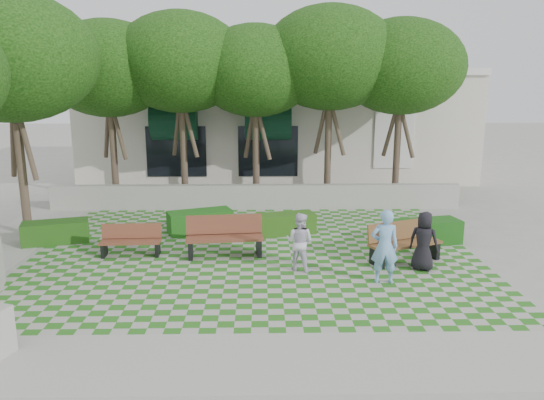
{
  "coord_description": "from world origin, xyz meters",
  "views": [
    {
      "loc": [
        0.21,
        -12.87,
        4.69
      ],
      "look_at": [
        0.5,
        1.5,
        1.4
      ],
      "focal_mm": 35.0,
      "sensor_mm": 36.0,
      "label": 1
    }
  ],
  "objects_px": {
    "bench_west": "(131,241)",
    "hedge_midright": "(285,224)",
    "hedge_east": "(426,232)",
    "person_white": "(300,242)",
    "hedge_midleft": "(200,222)",
    "person_blue": "(385,247)",
    "bench_mid": "(225,237)",
    "person_dark": "(424,241)",
    "hedge_west": "(56,232)",
    "bench_east": "(404,243)"
  },
  "relations": [
    {
      "from": "bench_west",
      "to": "hedge_midleft",
      "type": "bearing_deg",
      "value": 50.98
    },
    {
      "from": "hedge_midleft",
      "to": "person_white",
      "type": "xyz_separation_m",
      "value": [
        2.87,
        -3.42,
        0.39
      ]
    },
    {
      "from": "bench_east",
      "to": "hedge_midleft",
      "type": "xyz_separation_m",
      "value": [
        -5.65,
        2.8,
        -0.16
      ]
    },
    {
      "from": "bench_west",
      "to": "hedge_midleft",
      "type": "distance_m",
      "value": 2.73
    },
    {
      "from": "bench_west",
      "to": "hedge_east",
      "type": "distance_m",
      "value": 8.38
    },
    {
      "from": "bench_west",
      "to": "hedge_east",
      "type": "height_order",
      "value": "bench_west"
    },
    {
      "from": "person_blue",
      "to": "person_white",
      "type": "bearing_deg",
      "value": -21.6
    },
    {
      "from": "bench_east",
      "to": "bench_west",
      "type": "relative_size",
      "value": 1.27
    },
    {
      "from": "bench_east",
      "to": "bench_mid",
      "type": "xyz_separation_m",
      "value": [
        -4.73,
        0.53,
        0.02
      ]
    },
    {
      "from": "bench_east",
      "to": "hedge_midleft",
      "type": "distance_m",
      "value": 6.31
    },
    {
      "from": "hedge_midright",
      "to": "person_blue",
      "type": "xyz_separation_m",
      "value": [
        2.13,
        -4.1,
        0.57
      ]
    },
    {
      "from": "hedge_midright",
      "to": "hedge_west",
      "type": "height_order",
      "value": "hedge_west"
    },
    {
      "from": "hedge_midleft",
      "to": "person_dark",
      "type": "relative_size",
      "value": 1.31
    },
    {
      "from": "hedge_midright",
      "to": "hedge_midleft",
      "type": "height_order",
      "value": "hedge_midleft"
    },
    {
      "from": "person_blue",
      "to": "person_white",
      "type": "relative_size",
      "value": 1.2
    },
    {
      "from": "bench_east",
      "to": "bench_mid",
      "type": "bearing_deg",
      "value": 150.97
    },
    {
      "from": "hedge_east",
      "to": "person_blue",
      "type": "xyz_separation_m",
      "value": [
        -1.93,
        -3.03,
        0.54
      ]
    },
    {
      "from": "bench_east",
      "to": "hedge_west",
      "type": "distance_m",
      "value": 9.92
    },
    {
      "from": "bench_east",
      "to": "hedge_west",
      "type": "xyz_separation_m",
      "value": [
        -9.75,
        1.79,
        -0.18
      ]
    },
    {
      "from": "bench_west",
      "to": "hedge_midright",
      "type": "bearing_deg",
      "value": 22.21
    },
    {
      "from": "bench_west",
      "to": "person_dark",
      "type": "height_order",
      "value": "person_dark"
    },
    {
      "from": "bench_east",
      "to": "bench_west",
      "type": "height_order",
      "value": "bench_east"
    },
    {
      "from": "bench_east",
      "to": "hedge_east",
      "type": "xyz_separation_m",
      "value": [
        1.06,
        1.52,
        -0.15
      ]
    },
    {
      "from": "bench_west",
      "to": "hedge_midleft",
      "type": "xyz_separation_m",
      "value": [
        1.62,
        2.2,
        -0.06
      ]
    },
    {
      "from": "hedge_midright",
      "to": "hedge_west",
      "type": "xyz_separation_m",
      "value": [
        -6.76,
        -0.79,
        0.0
      ]
    },
    {
      "from": "person_dark",
      "to": "hedge_east",
      "type": "bearing_deg",
      "value": -77.63
    },
    {
      "from": "hedge_west",
      "to": "person_blue",
      "type": "relative_size",
      "value": 1.03
    },
    {
      "from": "person_blue",
      "to": "hedge_midleft",
      "type": "bearing_deg",
      "value": -38.66
    },
    {
      "from": "hedge_east",
      "to": "hedge_midleft",
      "type": "xyz_separation_m",
      "value": [
        -6.71,
        1.28,
        -0.0
      ]
    },
    {
      "from": "hedge_east",
      "to": "hedge_midright",
      "type": "xyz_separation_m",
      "value": [
        -4.05,
        1.06,
        -0.03
      ]
    },
    {
      "from": "bench_mid",
      "to": "hedge_midleft",
      "type": "bearing_deg",
      "value": 106.45
    },
    {
      "from": "bench_east",
      "to": "person_blue",
      "type": "relative_size",
      "value": 1.16
    },
    {
      "from": "hedge_east",
      "to": "hedge_west",
      "type": "height_order",
      "value": "hedge_east"
    },
    {
      "from": "bench_west",
      "to": "person_blue",
      "type": "xyz_separation_m",
      "value": [
        6.4,
        -2.12,
        0.48
      ]
    },
    {
      "from": "bench_mid",
      "to": "bench_west",
      "type": "height_order",
      "value": "bench_mid"
    },
    {
      "from": "bench_west",
      "to": "person_blue",
      "type": "relative_size",
      "value": 0.92
    },
    {
      "from": "bench_east",
      "to": "hedge_midright",
      "type": "xyz_separation_m",
      "value": [
        -2.99,
        2.58,
        -0.18
      ]
    },
    {
      "from": "hedge_midright",
      "to": "person_dark",
      "type": "relative_size",
      "value": 1.21
    },
    {
      "from": "hedge_east",
      "to": "hedge_midleft",
      "type": "distance_m",
      "value": 6.83
    },
    {
      "from": "hedge_east",
      "to": "hedge_midright",
      "type": "bearing_deg",
      "value": 165.31
    },
    {
      "from": "hedge_midleft",
      "to": "bench_east",
      "type": "bearing_deg",
      "value": -26.35
    },
    {
      "from": "bench_west",
      "to": "person_white",
      "type": "height_order",
      "value": "person_white"
    },
    {
      "from": "bench_east",
      "to": "hedge_west",
      "type": "height_order",
      "value": "bench_east"
    },
    {
      "from": "hedge_east",
      "to": "person_white",
      "type": "height_order",
      "value": "person_white"
    },
    {
      "from": "person_dark",
      "to": "person_white",
      "type": "distance_m",
      "value": 3.1
    },
    {
      "from": "hedge_east",
      "to": "person_dark",
      "type": "xyz_separation_m",
      "value": [
        -0.74,
        -2.18,
        0.4
      ]
    },
    {
      "from": "hedge_east",
      "to": "person_white",
      "type": "xyz_separation_m",
      "value": [
        -3.84,
        -2.14,
        0.39
      ]
    },
    {
      "from": "bench_west",
      "to": "hedge_midleft",
      "type": "relative_size",
      "value": 0.83
    },
    {
      "from": "bench_east",
      "to": "bench_west",
      "type": "xyz_separation_m",
      "value": [
        -7.27,
        0.6,
        -0.09
      ]
    },
    {
      "from": "person_dark",
      "to": "bench_east",
      "type": "bearing_deg",
      "value": -33.7
    }
  ]
}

